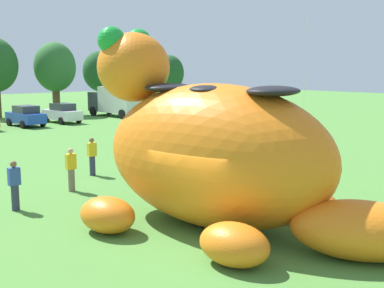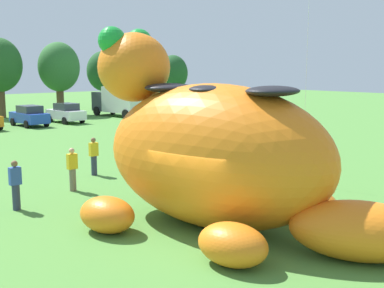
% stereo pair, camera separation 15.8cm
% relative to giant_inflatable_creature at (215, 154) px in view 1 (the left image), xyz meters
% --- Properties ---
extents(ground_plane, '(160.00, 160.00, 0.00)m').
position_rel_giant_inflatable_creature_xyz_m(ground_plane, '(-1.11, -0.64, -2.24)').
color(ground_plane, '#4C8438').
extents(giant_inflatable_creature, '(7.74, 11.35, 6.11)m').
position_rel_giant_inflatable_creature_xyz_m(giant_inflatable_creature, '(0.00, 0.00, 0.00)').
color(giant_inflatable_creature, orange).
rests_on(giant_inflatable_creature, ground).
extents(car_blue, '(2.08, 4.17, 1.72)m').
position_rel_giant_inflatable_creature_xyz_m(car_blue, '(6.14, 28.55, -1.38)').
color(car_blue, '#2347B7').
rests_on(car_blue, ground).
extents(car_white, '(2.14, 4.20, 1.72)m').
position_rel_giant_inflatable_creature_xyz_m(car_white, '(9.62, 28.95, -1.38)').
color(car_white, white).
rests_on(car_white, ground).
extents(box_truck, '(2.78, 6.54, 2.95)m').
position_rel_giant_inflatable_creature_xyz_m(box_truck, '(16.21, 30.54, -0.64)').
color(box_truck, '#333842').
rests_on(box_truck, ground).
extents(tree_mid_right, '(4.16, 4.16, 7.39)m').
position_rel_giant_inflatable_creature_xyz_m(tree_mid_right, '(12.57, 36.03, 2.59)').
color(tree_mid_right, brown).
rests_on(tree_mid_right, ground).
extents(tree_right, '(3.76, 3.76, 6.67)m').
position_rel_giant_inflatable_creature_xyz_m(tree_right, '(18.95, 38.03, 2.13)').
color(tree_right, brown).
rests_on(tree_right, ground).
extents(tree_far_right, '(3.56, 3.56, 6.31)m').
position_rel_giant_inflatable_creature_xyz_m(tree_far_right, '(26.88, 35.29, 1.89)').
color(tree_far_right, brown).
rests_on(tree_far_right, ground).
extents(spectator_mid_field, '(0.38, 0.26, 1.71)m').
position_rel_giant_inflatable_creature_xyz_m(spectator_mid_field, '(0.78, 8.63, -1.38)').
color(spectator_mid_field, '#2D334C').
rests_on(spectator_mid_field, ground).
extents(spectator_by_cars, '(0.38, 0.26, 1.71)m').
position_rel_giant_inflatable_creature_xyz_m(spectator_by_cars, '(7.22, 10.55, -1.38)').
color(spectator_by_cars, black).
rests_on(spectator_by_cars, ground).
extents(spectator_wandering, '(0.38, 0.26, 1.71)m').
position_rel_giant_inflatable_creature_xyz_m(spectator_wandering, '(-3.94, 5.59, -1.38)').
color(spectator_wandering, '#2D334C').
rests_on(spectator_wandering, ground).
extents(spectator_far_side, '(0.38, 0.26, 1.71)m').
position_rel_giant_inflatable_creature_xyz_m(spectator_far_side, '(-1.28, 6.68, -1.38)').
color(spectator_far_side, '#726656').
rests_on(spectator_far_side, ground).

